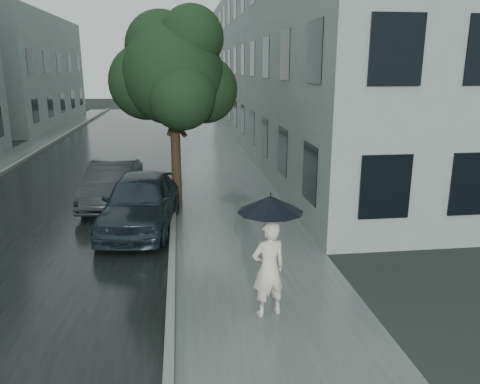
{
  "coord_description": "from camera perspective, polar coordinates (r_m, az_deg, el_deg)",
  "views": [
    {
      "loc": [
        -1.3,
        -8.34,
        4.24
      ],
      "look_at": [
        0.1,
        2.57,
        1.3
      ],
      "focal_mm": 35.0,
      "sensor_mm": 36.0,
      "label": 1
    }
  ],
  "objects": [
    {
      "name": "car_far",
      "position": [
        15.42,
        -15.3,
        1.03
      ],
      "size": [
        1.67,
        4.1,
        1.32
      ],
      "primitive_type": "imported",
      "rotation": [
        0.0,
        0.0,
        -0.07
      ],
      "color": "black",
      "rests_on": "ground"
    },
    {
      "name": "car_near",
      "position": [
        12.87,
        -12.03,
        -1.08
      ],
      "size": [
        2.25,
        4.57,
        1.5
      ],
      "primitive_type": "imported",
      "rotation": [
        0.0,
        0.0,
        -0.11
      ],
      "color": "#1B292E",
      "rests_on": "ground"
    },
    {
      "name": "umbrella",
      "position": [
        7.85,
        3.72,
        -1.46
      ],
      "size": [
        1.38,
        1.38,
        1.28
      ],
      "rotation": [
        0.0,
        0.0,
        0.24
      ],
      "color": "black",
      "rests_on": "ground"
    },
    {
      "name": "pedestrian",
      "position": [
        8.2,
        3.53,
        -9.3
      ],
      "size": [
        0.72,
        0.58,
        1.73
      ],
      "primitive_type": "imported",
      "rotation": [
        0.0,
        0.0,
        3.43
      ],
      "color": "silver",
      "rests_on": "sidewalk"
    },
    {
      "name": "building_near",
      "position": [
        28.65,
        6.59,
        15.39
      ],
      "size": [
        7.02,
        36.0,
        9.0
      ],
      "color": "gray",
      "rests_on": "ground"
    },
    {
      "name": "kerb_far",
      "position": [
        22.0,
        -26.49,
        2.47
      ],
      "size": [
        0.15,
        60.0,
        0.15
      ],
      "primitive_type": "cube",
      "color": "slate",
      "rests_on": "ground"
    },
    {
      "name": "lamp_post",
      "position": [
        17.36,
        -8.37,
        10.09
      ],
      "size": [
        0.83,
        0.45,
        4.9
      ],
      "rotation": [
        0.0,
        0.0,
        0.27
      ],
      "color": "black",
      "rests_on": "ground"
    },
    {
      "name": "asphalt_road",
      "position": [
        21.12,
        -17.47,
        2.69
      ],
      "size": [
        6.85,
        60.0,
        0.0
      ],
      "primitive_type": "cube",
      "color": "black",
      "rests_on": "ground"
    },
    {
      "name": "sidewalk",
      "position": [
        20.84,
        -2.9,
        3.22
      ],
      "size": [
        3.5,
        60.0,
        0.01
      ],
      "primitive_type": "cube",
      "color": "slate",
      "rests_on": "ground"
    },
    {
      "name": "ground",
      "position": [
        9.45,
        1.42,
        -11.71
      ],
      "size": [
        120.0,
        120.0,
        0.0
      ],
      "primitive_type": "plane",
      "color": "black",
      "rests_on": "ground"
    },
    {
      "name": "street_tree",
      "position": [
        14.21,
        -8.16,
        14.18
      ],
      "size": [
        3.84,
        3.49,
        5.96
      ],
      "color": "#332619",
      "rests_on": "ground"
    },
    {
      "name": "building_far_b",
      "position": [
        40.32,
        -26.07,
        13.16
      ],
      "size": [
        7.02,
        18.0,
        8.0
      ],
      "color": "gray",
      "rests_on": "ground"
    },
    {
      "name": "kerb_near",
      "position": [
        20.76,
        -7.93,
        3.25
      ],
      "size": [
        0.15,
        60.0,
        0.15
      ],
      "primitive_type": "cube",
      "color": "slate",
      "rests_on": "ground"
    }
  ]
}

